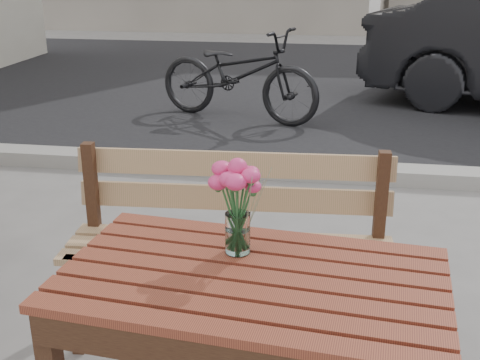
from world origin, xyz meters
name	(u,v)px	position (x,y,z in m)	size (l,w,h in m)	color
street	(303,112)	(0.00, 5.06, 0.03)	(30.00, 8.12, 0.12)	black
main_table	(251,308)	(0.11, 0.02, 0.63)	(1.28, 0.83, 0.75)	#5C2518
main_bench	(231,223)	(-0.10, 0.81, 0.55)	(1.49, 0.52, 0.91)	#A08253
main_vase	(238,195)	(0.04, 0.16, 0.96)	(0.18, 0.18, 0.33)	white
bicycle	(238,74)	(-0.71, 4.77, 0.50)	(0.66, 1.90, 1.00)	black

